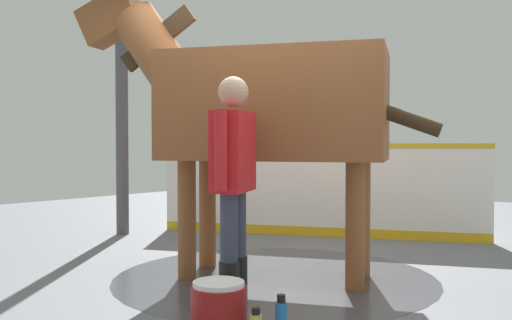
{
  "coord_description": "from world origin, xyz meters",
  "views": [
    {
      "loc": [
        3.05,
        -3.9,
        1.2
      ],
      "look_at": [
        -0.08,
        -0.39,
        1.05
      ],
      "focal_mm": 40.86,
      "sensor_mm": 36.0,
      "label": 1
    }
  ],
  "objects_px": {
    "horse": "(261,105)",
    "bottle_spray": "(281,318)",
    "handler": "(233,173)",
    "wash_bucket": "(219,308)"
  },
  "relations": [
    {
      "from": "horse",
      "to": "bottle_spray",
      "type": "bearing_deg",
      "value": 109.46
    },
    {
      "from": "handler",
      "to": "horse",
      "type": "bearing_deg",
      "value": 90.98
    },
    {
      "from": "wash_bucket",
      "to": "bottle_spray",
      "type": "distance_m",
      "value": 0.39
    },
    {
      "from": "horse",
      "to": "handler",
      "type": "height_order",
      "value": "horse"
    },
    {
      "from": "bottle_spray",
      "to": "handler",
      "type": "bearing_deg",
      "value": 154.81
    },
    {
      "from": "horse",
      "to": "wash_bucket",
      "type": "height_order",
      "value": "horse"
    },
    {
      "from": "horse",
      "to": "wash_bucket",
      "type": "distance_m",
      "value": 2.09
    },
    {
      "from": "bottle_spray",
      "to": "horse",
      "type": "bearing_deg",
      "value": 135.68
    },
    {
      "from": "handler",
      "to": "bottle_spray",
      "type": "relative_size",
      "value": 6.34
    },
    {
      "from": "handler",
      "to": "wash_bucket",
      "type": "xyz_separation_m",
      "value": [
        0.42,
        -0.57,
        -0.81
      ]
    }
  ]
}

